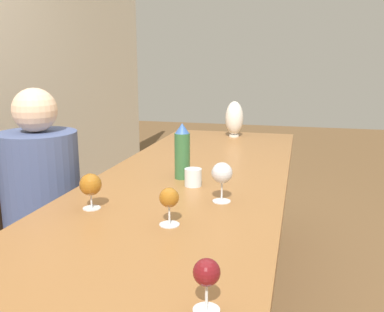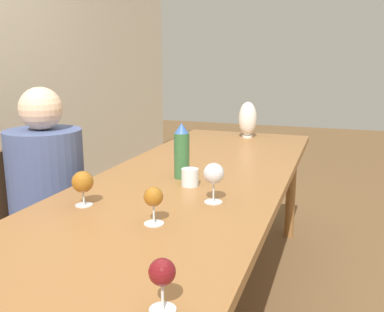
# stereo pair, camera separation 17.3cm
# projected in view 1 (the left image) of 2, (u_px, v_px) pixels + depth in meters

# --- Properties ---
(dining_table) EXTENTS (3.19, 0.89, 0.76)m
(dining_table) POSITION_uv_depth(u_px,v_px,m) (176.00, 207.00, 1.81)
(dining_table) COLOR #936033
(dining_table) RESTS_ON ground_plane
(water_bottle) EXTENTS (0.07, 0.07, 0.26)m
(water_bottle) POSITION_uv_depth(u_px,v_px,m) (182.00, 152.00, 2.00)
(water_bottle) COLOR #336638
(water_bottle) RESTS_ON dining_table
(water_tumbler) EXTENTS (0.08, 0.08, 0.08)m
(water_tumbler) POSITION_uv_depth(u_px,v_px,m) (193.00, 177.00, 1.89)
(water_tumbler) COLOR silver
(water_tumbler) RESTS_ON dining_table
(vase) EXTENTS (0.13, 0.13, 0.26)m
(vase) POSITION_uv_depth(u_px,v_px,m) (234.00, 118.00, 3.07)
(vase) COLOR silver
(vase) RESTS_ON dining_table
(wine_glass_1) EXTENTS (0.06, 0.06, 0.13)m
(wine_glass_1) POSITION_uv_depth(u_px,v_px,m) (207.00, 274.00, 0.94)
(wine_glass_1) COLOR silver
(wine_glass_1) RESTS_ON dining_table
(wine_glass_2) EXTENTS (0.08, 0.08, 0.14)m
(wine_glass_2) POSITION_uv_depth(u_px,v_px,m) (91.00, 185.00, 1.59)
(wine_glass_2) COLOR silver
(wine_glass_2) RESTS_ON dining_table
(wine_glass_3) EXTENTS (0.08, 0.08, 0.16)m
(wine_glass_3) POSITION_uv_depth(u_px,v_px,m) (222.00, 174.00, 1.67)
(wine_glass_3) COLOR silver
(wine_glass_3) RESTS_ON dining_table
(wine_glass_4) EXTENTS (0.07, 0.07, 0.13)m
(wine_glass_4) POSITION_uv_depth(u_px,v_px,m) (169.00, 199.00, 1.43)
(wine_glass_4) COLOR silver
(wine_glass_4) RESTS_ON dining_table
(chair_far) EXTENTS (0.44, 0.44, 0.86)m
(chair_far) POSITION_uv_depth(u_px,v_px,m) (33.00, 228.00, 2.17)
(chair_far) COLOR brown
(chair_far) RESTS_ON ground_plane
(person_far) EXTENTS (0.38, 0.38, 1.18)m
(person_far) POSITION_uv_depth(u_px,v_px,m) (45.00, 201.00, 2.12)
(person_far) COLOR #2D2D38
(person_far) RESTS_ON ground_plane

